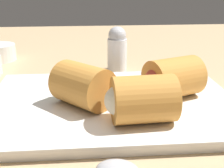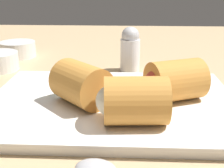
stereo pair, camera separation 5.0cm
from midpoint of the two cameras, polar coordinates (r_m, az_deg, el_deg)
The scene contains 7 objects.
table_surface at distance 42.54cm, azimuth 0.12°, elevation -5.51°, with size 180.00×140.00×2.00cm.
serving_plate at distance 41.03cm, azimuth 3.50°, elevation -3.83°, with size 32.35×23.72×1.50cm.
roll_front_left at distance 38.66cm, azimuth -2.37°, elevation 0.08°, with size 8.51×8.57×5.28cm.
roll_front_right at distance 40.81cm, azimuth 14.50°, elevation 0.51°, with size 8.31×7.48×5.28cm.
roll_back_left at distance 33.63cm, azimuth 7.86°, elevation -3.15°, with size 7.89×5.71×5.28cm.
dipping_bowl_far at distance 69.63cm, azimuth -14.90°, elevation 6.24°, with size 7.56×7.56×3.28cm.
salt_shaker at distance 56.94cm, azimuth 5.87°, elevation 6.28°, with size 3.57×3.57×8.17cm.
Camera 2 is at (4.21, -38.56, 18.99)cm, focal length 50.00 mm.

